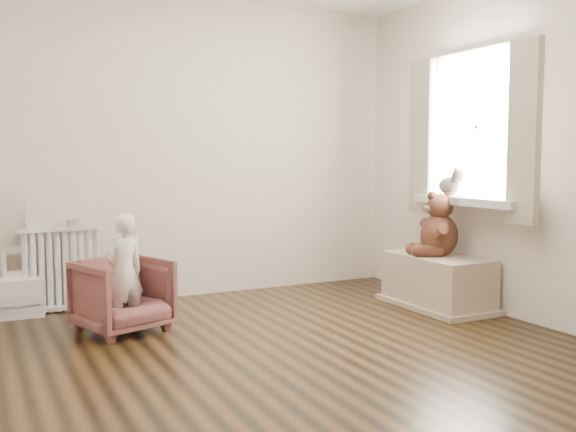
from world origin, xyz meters
name	(u,v)px	position (x,y,z in m)	size (l,w,h in m)	color
floor	(298,346)	(0.00, 0.00, 0.00)	(3.60, 3.60, 0.01)	black
back_wall	(204,148)	(0.00, 1.80, 1.30)	(3.60, 0.02, 2.60)	white
front_wall	(519,133)	(0.00, -1.80, 1.30)	(3.60, 0.02, 2.60)	white
right_wall	(511,146)	(1.80, 0.00, 1.30)	(0.02, 3.60, 2.60)	white
window	(479,128)	(1.76, 0.30, 1.45)	(0.03, 0.90, 1.10)	white
window_sill	(468,201)	(1.67, 0.30, 0.87)	(0.22, 1.10, 0.06)	silver
curtain_left	(524,132)	(1.65, -0.27, 1.39)	(0.06, 0.26, 1.30)	#C1B897
curtain_right	(422,137)	(1.65, 0.87, 1.39)	(0.06, 0.26, 1.30)	#C1B897
radiator	(62,262)	(-1.23, 1.68, 0.39)	(0.63, 0.12, 0.67)	silver
paper_doll	(38,209)	(-1.39, 1.68, 0.82)	(0.18, 0.02, 0.30)	beige
tin_a	(73,223)	(-1.13, 1.68, 0.70)	(0.11, 0.11, 0.06)	#A59E8C
toy_vanity	(19,281)	(-1.55, 1.65, 0.28)	(0.34, 0.24, 0.54)	silver
armchair	(123,295)	(-0.93, 0.85, 0.26)	(0.55, 0.56, 0.51)	brown
child	(124,273)	(-0.93, 0.80, 0.43)	(0.30, 0.19, 0.81)	white
toy_bench	(437,283)	(1.52, 0.47, 0.20)	(0.47, 0.90, 0.42)	#BDAB91
teddy_bear	(439,225)	(1.54, 0.48, 0.67)	(0.42, 0.32, 0.51)	#391D12
plush_cat	(451,184)	(1.66, 0.50, 1.00)	(0.17, 0.27, 0.23)	slate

